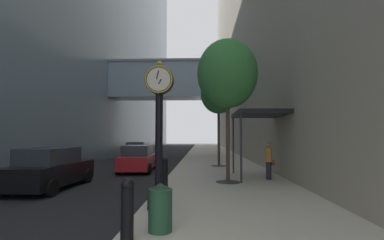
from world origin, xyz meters
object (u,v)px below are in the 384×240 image
at_px(bollard_third, 165,172).
at_px(trash_bin, 160,206).
at_px(street_tree_mid_near, 219,94).
at_px(car_black_far, 51,169).
at_px(street_clock, 159,126).
at_px(bollard_nearest, 127,208).
at_px(pedestrian_walking, 269,160).
at_px(street_tree_near, 227,74).
at_px(car_red_mid, 138,159).
at_px(car_white_near, 138,152).

distance_m(bollard_third, trash_bin, 5.05).
xyz_separation_m(street_tree_mid_near, car_black_far, (-7.53, -8.24, -4.40)).
height_order(street_clock, car_black_far, street_clock).
height_order(bollard_nearest, bollard_third, same).
xyz_separation_m(bollard_third, pedestrian_walking, (4.67, 2.60, 0.29)).
relative_size(street_clock, bollard_third, 3.45).
height_order(bollard_third, street_tree_near, street_tree_near).
bearing_deg(pedestrian_walking, street_tree_mid_near, 108.04).
height_order(bollard_nearest, street_tree_mid_near, street_tree_mid_near).
bearing_deg(pedestrian_walking, bollard_third, -150.90).
relative_size(street_tree_mid_near, trash_bin, 6.27).
distance_m(street_clock, pedestrian_walking, 7.29).
distance_m(street_tree_near, car_red_mid, 8.30).
xyz_separation_m(street_tree_mid_near, car_red_mid, (-5.18, -2.21, -4.43)).
height_order(bollard_nearest, car_black_far, car_black_far).
distance_m(bollard_nearest, street_tree_mid_near, 15.35).
bearing_deg(car_white_near, trash_bin, -75.76).
height_order(trash_bin, car_red_mid, car_red_mid).
distance_m(trash_bin, car_black_far, 7.82).
bearing_deg(car_white_near, car_red_mid, -76.86).
relative_size(street_clock, car_white_near, 1.00).
distance_m(street_tree_mid_near, car_black_far, 12.00).
height_order(street_clock, trash_bin, street_clock).
bearing_deg(bollard_nearest, street_tree_mid_near, 79.64).
xyz_separation_m(street_clock, bollard_third, (-0.22, 2.99, -1.70)).
distance_m(bollard_third, car_white_near, 14.98).
relative_size(bollard_nearest, trash_bin, 1.18).
xyz_separation_m(bollard_third, street_tree_near, (2.64, 1.73, 4.28)).
bearing_deg(street_tree_near, street_clock, -117.16).
bearing_deg(street_tree_near, car_red_mid, 136.70).
height_order(street_clock, street_tree_mid_near, street_tree_mid_near).
bearing_deg(street_clock, bollard_nearest, -94.74).
distance_m(trash_bin, pedestrian_walking, 8.66).
xyz_separation_m(street_tree_near, car_white_near, (-6.98, 12.61, -4.25)).
bearing_deg(street_tree_near, street_tree_mid_near, 90.00).
bearing_deg(car_black_far, car_red_mid, 68.67).
bearing_deg(bollard_third, trash_bin, -83.54).
height_order(bollard_nearest, pedestrian_walking, pedestrian_walking).
bearing_deg(bollard_third, street_tree_near, 33.22).
relative_size(street_tree_near, car_black_far, 1.41).
height_order(street_clock, bollard_third, street_clock).
bearing_deg(trash_bin, street_clock, 99.82).
xyz_separation_m(street_clock, pedestrian_walking, (4.45, 5.59, -1.41)).
distance_m(bollard_third, street_tree_mid_near, 10.23).
relative_size(street_clock, car_black_far, 0.93).
bearing_deg(street_tree_mid_near, bollard_nearest, -100.36).
xyz_separation_m(pedestrian_walking, car_red_mid, (-7.21, 4.01, -0.28)).
bearing_deg(car_black_far, street_tree_mid_near, 47.56).
xyz_separation_m(street_tree_mid_near, pedestrian_walking, (2.03, -6.23, -4.15)).
bearing_deg(pedestrian_walking, trash_bin, -118.32).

